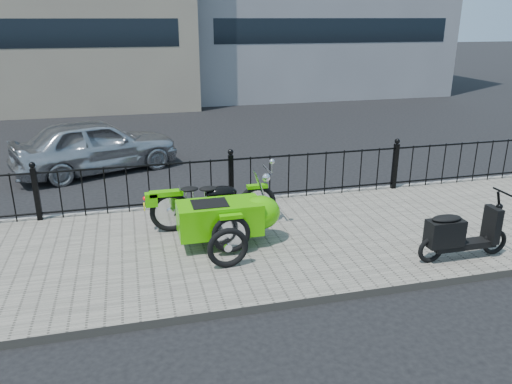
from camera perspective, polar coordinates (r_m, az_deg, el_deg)
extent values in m
plane|color=black|center=(8.65, -1.05, -4.88)|extent=(120.00, 120.00, 0.00)
cube|color=#696358|center=(8.18, -0.24, -5.90)|extent=(30.00, 3.80, 0.12)
cube|color=gray|center=(9.93, -2.98, -1.25)|extent=(30.00, 0.10, 0.12)
cylinder|color=black|center=(9.51, -2.91, 3.71)|extent=(14.00, 0.04, 0.04)
cylinder|color=black|center=(9.74, -2.84, -0.54)|extent=(14.00, 0.04, 0.04)
cube|color=black|center=(9.60, -23.79, -0.25)|extent=(0.09, 0.09, 0.96)
sphere|color=black|center=(9.45, -24.23, 2.84)|extent=(0.11, 0.11, 0.11)
cube|color=black|center=(9.62, -2.87, 1.48)|extent=(0.09, 0.09, 0.96)
sphere|color=black|center=(9.47, -2.92, 4.59)|extent=(0.11, 0.11, 0.11)
cube|color=black|center=(10.84, 15.59, 2.84)|extent=(0.09, 0.09, 0.96)
sphere|color=black|center=(10.70, 15.85, 5.61)|extent=(0.11, 0.11, 0.11)
cube|color=black|center=(22.50, 9.08, 17.75)|extent=(10.50, 0.06, 1.00)
torus|color=black|center=(8.70, 0.12, -1.40)|extent=(0.69, 0.09, 0.69)
torus|color=black|center=(8.48, -9.74, -2.28)|extent=(0.69, 0.09, 0.69)
torus|color=black|center=(7.53, -2.87, -4.86)|extent=(0.60, 0.08, 0.60)
cube|color=gray|center=(8.55, -4.75, -1.72)|extent=(0.34, 0.22, 0.24)
cylinder|color=black|center=(8.58, -4.73, -2.15)|extent=(1.40, 0.04, 0.04)
ellipsoid|color=black|center=(8.49, -3.99, -0.14)|extent=(0.54, 0.29, 0.26)
cylinder|color=silver|center=(8.55, 1.30, 2.59)|extent=(0.03, 0.56, 0.03)
cylinder|color=silver|center=(8.61, 0.51, 0.56)|extent=(0.25, 0.04, 0.59)
sphere|color=silver|center=(8.59, 1.16, 1.69)|extent=(0.15, 0.15, 0.15)
cube|color=#3FB703|center=(8.59, 0.13, 0.65)|extent=(0.36, 0.12, 0.06)
cube|color=#3FB703|center=(8.36, -10.22, -0.14)|extent=(0.55, 0.16, 0.08)
ellipsoid|color=black|center=(8.42, -5.48, 0.38)|extent=(0.31, 0.22, 0.08)
ellipsoid|color=black|center=(8.38, -7.64, 0.33)|extent=(0.31, 0.22, 0.08)
sphere|color=red|center=(8.36, -12.58, -0.73)|extent=(0.07, 0.07, 0.07)
cube|color=yellow|center=(8.52, -12.65, -1.65)|extent=(0.02, 0.14, 0.10)
cube|color=#3FB703|center=(7.82, -4.18, -2.95)|extent=(1.30, 0.62, 0.50)
ellipsoid|color=#3FB703|center=(7.94, 0.44, -2.35)|extent=(0.65, 0.60, 0.54)
cube|color=black|center=(7.71, -5.32, -1.47)|extent=(0.55, 0.43, 0.06)
cube|color=#3FB703|center=(7.42, -2.90, -2.81)|extent=(0.34, 0.11, 0.06)
torus|color=black|center=(8.44, 25.60, -5.13)|extent=(0.41, 0.07, 0.41)
torus|color=black|center=(7.81, 19.34, -6.22)|extent=(0.41, 0.07, 0.41)
cube|color=black|center=(8.11, 22.61, -5.57)|extent=(1.00, 0.22, 0.10)
cube|color=black|center=(7.82, 20.76, -4.39)|extent=(0.55, 0.26, 0.40)
ellipsoid|color=black|center=(7.74, 20.96, -2.84)|extent=(0.47, 0.23, 0.09)
cube|color=black|center=(8.27, 25.36, -3.37)|extent=(0.12, 0.30, 0.55)
cylinder|color=black|center=(8.22, 26.03, -1.39)|extent=(0.15, 0.04, 0.44)
cylinder|color=black|center=(8.18, 26.45, -0.05)|extent=(0.03, 0.44, 0.03)
torus|color=black|center=(7.20, -3.23, -6.38)|extent=(0.62, 0.14, 0.61)
imported|color=#AAACB1|center=(12.58, -17.83, 5.12)|extent=(4.13, 2.78, 1.31)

